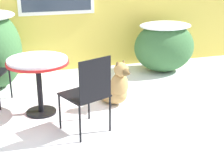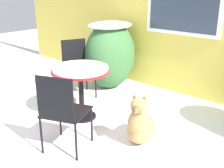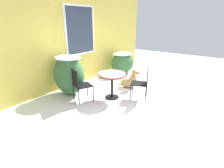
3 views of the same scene
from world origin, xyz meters
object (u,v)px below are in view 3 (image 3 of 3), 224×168
patio_chair_near_table (80,84)px  dog (130,81)px  patio_table (112,77)px  patio_chair_far_side (142,82)px

patio_chair_near_table → dog: bearing=-85.2°
patio_table → dog: (1.03, 0.01, -0.40)m
patio_chair_near_table → patio_chair_far_side: same height
patio_table → patio_chair_near_table: patio_chair_near_table is taller
patio_table → patio_chair_near_table: bearing=141.6°
patio_table → patio_chair_far_side: size_ratio=0.85×
patio_chair_far_side → dog: size_ratio=1.29×
patio_chair_far_side → dog: patio_chair_far_side is taller
patio_chair_far_side → dog: 0.95m
patio_table → patio_chair_near_table: size_ratio=0.85×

